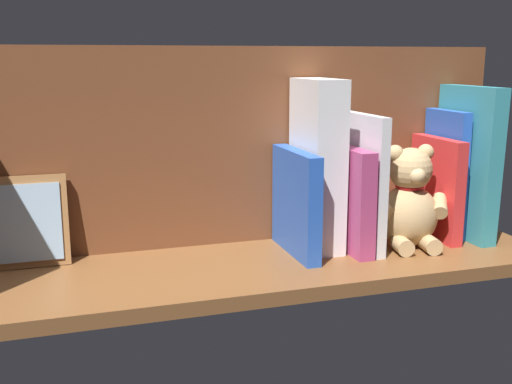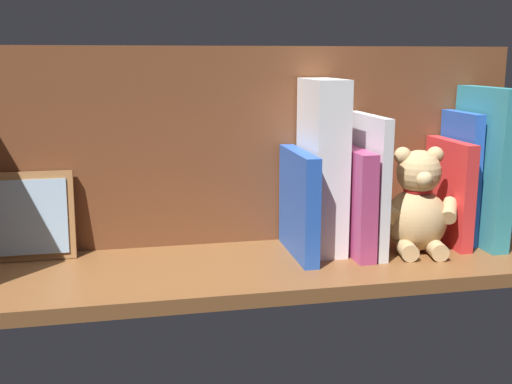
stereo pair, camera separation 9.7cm
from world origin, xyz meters
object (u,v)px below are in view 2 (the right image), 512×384
book_0 (482,166)px  picture_frame_leaning (32,216)px  teddy_bear (417,206)px  dictionary_thick_white (322,166)px

book_0 → picture_frame_leaning: size_ratio=1.89×
book_0 → picture_frame_leaning: (74.89, -5.87, -6.42)cm
teddy_bear → dictionary_thick_white: bearing=-4.9°
teddy_bear → dictionary_thick_white: (15.24, -4.10, 6.48)cm
book_0 → teddy_bear: 14.43cm
teddy_bear → dictionary_thick_white: size_ratio=0.62×
teddy_bear → dictionary_thick_white: 17.06cm
dictionary_thick_white → picture_frame_leaning: dictionary_thick_white is taller
teddy_bear → picture_frame_leaning: (61.91, -8.49, -0.68)cm
picture_frame_leaning → teddy_bear: bearing=172.2°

